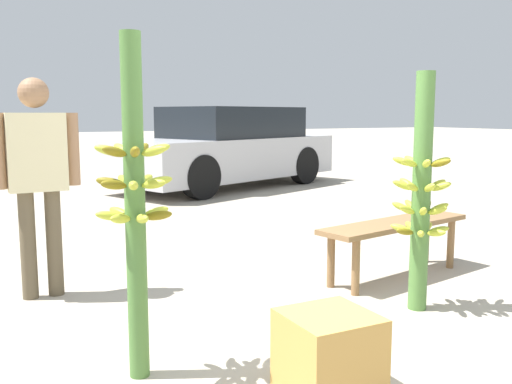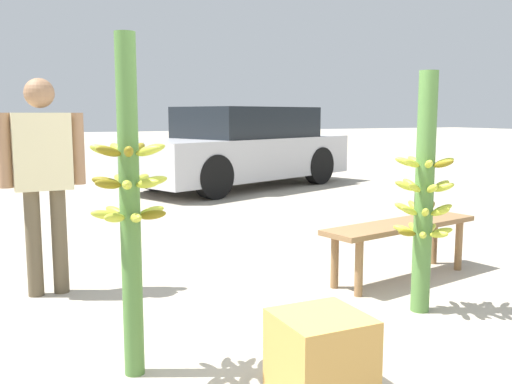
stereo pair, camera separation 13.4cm
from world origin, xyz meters
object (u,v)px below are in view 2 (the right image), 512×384
(vendor_person, at_px, (43,167))
(market_bench, at_px, (401,231))
(produce_crate, at_px, (321,357))
(banana_stalk_left, at_px, (130,202))
(parked_car, at_px, (242,148))
(banana_stalk_center, at_px, (424,195))

(vendor_person, distance_m, market_bench, 2.76)
(vendor_person, relative_size, market_bench, 1.04)
(market_bench, xyz_separation_m, produce_crate, (-1.60, -1.39, -0.18))
(vendor_person, xyz_separation_m, market_bench, (2.59, -0.78, -0.55))
(banana_stalk_left, distance_m, parked_car, 7.51)
(banana_stalk_center, relative_size, parked_car, 0.34)
(market_bench, distance_m, parked_car, 5.98)
(vendor_person, height_order, market_bench, vendor_person)
(market_bench, height_order, parked_car, parked_car)
(banana_stalk_left, xyz_separation_m, parked_car, (3.53, 6.63, -0.19))
(banana_stalk_left, bearing_deg, produce_crate, -40.47)
(vendor_person, xyz_separation_m, produce_crate, (0.99, -2.17, -0.73))
(banana_stalk_center, relative_size, produce_crate, 3.96)
(banana_stalk_left, height_order, parked_car, banana_stalk_left)
(parked_car, bearing_deg, banana_stalk_left, 130.52)
(parked_car, bearing_deg, vendor_person, 121.76)
(banana_stalk_center, bearing_deg, market_bench, 60.72)
(banana_stalk_left, distance_m, produce_crate, 1.17)
(banana_stalk_center, bearing_deg, produce_crate, -149.33)
(parked_car, relative_size, produce_crate, 11.53)
(vendor_person, bearing_deg, market_bench, 162.49)
(market_bench, bearing_deg, vendor_person, 152.33)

